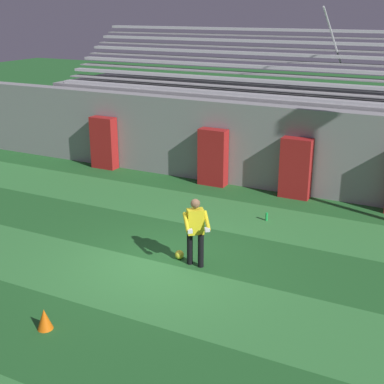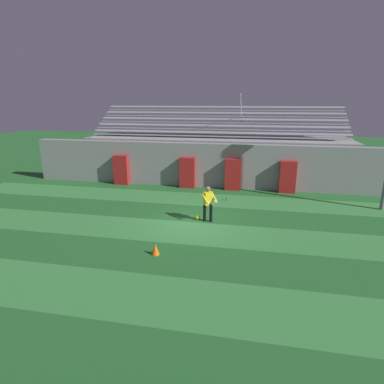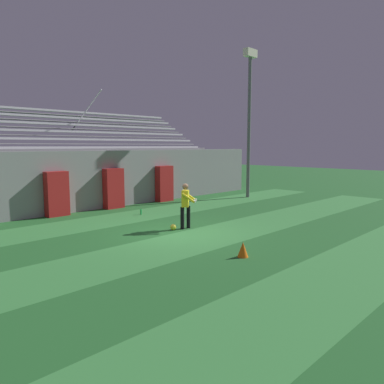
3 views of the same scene
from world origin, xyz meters
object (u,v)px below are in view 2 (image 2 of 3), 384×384
padding_pillar_gate_left (188,173)px  padding_pillar_far_left (121,170)px  padding_pillar_far_right (288,177)px  goalkeeper (208,202)px  padding_pillar_gate_right (233,175)px  water_bottle (227,198)px  traffic_cone (155,249)px  soccer_ball (198,217)px

padding_pillar_gate_left → padding_pillar_far_left: 4.50m
padding_pillar_far_right → goalkeeper: bearing=-124.7°
padding_pillar_gate_right → water_bottle: bearing=-93.1°
padding_pillar_gate_right → traffic_cone: size_ratio=4.61×
padding_pillar_far_right → traffic_cone: 10.82m
soccer_ball → water_bottle: water_bottle is taller
padding_pillar_gate_left → water_bottle: size_ratio=8.07×
padding_pillar_gate_right → padding_pillar_far_right: 3.27m
padding_pillar_far_left → traffic_cone: padding_pillar_far_left is taller
padding_pillar_gate_right → traffic_cone: 9.63m
traffic_cone → goalkeeper: bearing=69.2°
padding_pillar_far_left → soccer_ball: padding_pillar_far_left is taller
water_bottle → padding_pillar_gate_left: bearing=140.1°
soccer_ball → padding_pillar_gate_left: bearing=106.7°
soccer_ball → water_bottle: bearing=71.8°
padding_pillar_gate_right → water_bottle: (-0.13, -2.30, -0.85)m
goalkeeper → water_bottle: size_ratio=6.96×
goalkeeper → soccer_ball: 0.99m
padding_pillar_far_right → traffic_cone: size_ratio=4.61×
padding_pillar_gate_left → traffic_cone: bearing=-85.2°
traffic_cone → water_bottle: bearing=74.5°
padding_pillar_gate_right → padding_pillar_gate_left: bearing=180.0°
traffic_cone → water_bottle: 7.34m
padding_pillar_far_right → water_bottle: (-3.40, -2.30, -0.85)m
padding_pillar_gate_right → soccer_ball: 5.78m
padding_pillar_far_right → water_bottle: size_ratio=8.07×
padding_pillar_far_right → water_bottle: padding_pillar_far_right is taller
goalkeeper → padding_pillar_far_left: bearing=139.4°
padding_pillar_gate_left → goalkeeper: (2.18, -5.73, -0.01)m
traffic_cone → padding_pillar_far_right: bearing=60.2°
padding_pillar_far_right → goalkeeper: padding_pillar_far_right is taller
padding_pillar_gate_left → padding_pillar_far_left: bearing=180.0°
padding_pillar_far_left → soccer_ball: bearing=-42.2°
soccer_ball → traffic_cone: (-0.88, -3.78, 0.10)m
padding_pillar_far_left → padding_pillar_far_right: (10.65, 0.00, 0.00)m
padding_pillar_gate_right → traffic_cone: (-2.09, -9.37, -0.76)m
padding_pillar_far_left → goalkeeper: (6.68, -5.73, -0.01)m
padding_pillar_far_left → water_bottle: size_ratio=8.07×
padding_pillar_gate_left → padding_pillar_far_right: bearing=0.0°
padding_pillar_far_left → goalkeeper: padding_pillar_far_left is taller
water_bottle → padding_pillar_far_right: bearing=34.1°
water_bottle → traffic_cone: bearing=-105.5°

